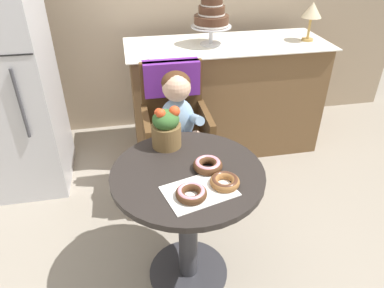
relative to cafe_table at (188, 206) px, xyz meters
The scene contains 12 objects.
ground_plane 0.51m from the cafe_table, ahead, with size 8.00×8.00×0.00m, color gray.
cafe_table is the anchor object (origin of this frame).
wicker_chair 0.76m from the cafe_table, 86.27° to the left, with size 0.42×0.45×0.95m.
seated_child 0.62m from the cafe_table, 85.29° to the left, with size 0.27×0.32×0.73m.
paper_napkin 0.26m from the cafe_table, 81.08° to the right, with size 0.30×0.20×0.00m, color white.
donut_front 0.30m from the cafe_table, 95.51° to the right, with size 0.13×0.13×0.04m.
donut_mid 0.25m from the cafe_table, ahead, with size 0.14×0.14×0.04m.
donut_side 0.30m from the cafe_table, 42.78° to the right, with size 0.13×0.13×0.04m.
flower_vase 0.40m from the cafe_table, 104.81° to the left, with size 0.15×0.15×0.22m.
display_counter 1.41m from the cafe_table, 67.07° to the left, with size 1.56×0.62×0.90m.
tiered_cake_stand 1.49m from the cafe_table, 72.20° to the left, with size 0.30×0.30×0.33m.
table_lamp 1.83m from the cafe_table, 46.76° to the left, with size 0.15×0.15×0.28m.
Camera 1 is at (-0.23, -1.31, 1.72)m, focal length 33.48 mm.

